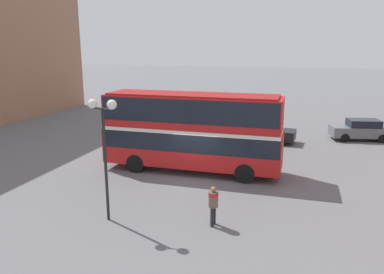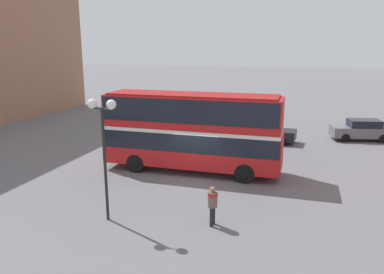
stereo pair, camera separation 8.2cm
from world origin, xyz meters
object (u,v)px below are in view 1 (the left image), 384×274
double_decker_bus (192,127)px  parked_car_kerb_far (361,130)px  pedestrian_foreground (213,202)px  parked_car_kerb_near (263,131)px  street_lamp_twin_globe (103,127)px

double_decker_bus → parked_car_kerb_far: bearing=45.9°
pedestrian_foreground → parked_car_kerb_near: bearing=-88.6°
double_decker_bus → pedestrian_foreground: 7.13m
double_decker_bus → parked_car_kerb_far: 15.24m
parked_car_kerb_near → parked_car_kerb_far: bearing=24.8°
double_decker_bus → street_lamp_twin_globe: (-1.52, -7.13, 1.40)m
parked_car_kerb_far → street_lamp_twin_globe: 21.92m
street_lamp_twin_globe → pedestrian_foreground: bearing=10.1°
double_decker_bus → pedestrian_foreground: double_decker_bus is taller
pedestrian_foreground → street_lamp_twin_globe: street_lamp_twin_globe is taller
double_decker_bus → parked_car_kerb_near: bearing=68.5°
pedestrian_foreground → parked_car_kerb_near: (0.40, 14.70, -0.24)m
double_decker_bus → parked_car_kerb_near: double_decker_bus is taller
parked_car_kerb_near → street_lamp_twin_globe: (-4.73, -15.48, 3.22)m
parked_car_kerb_near → parked_car_kerb_far: parked_car_kerb_far is taller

